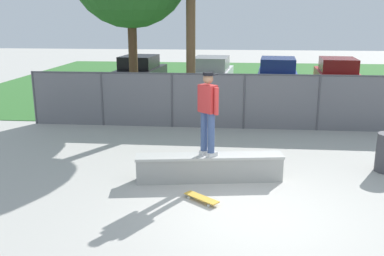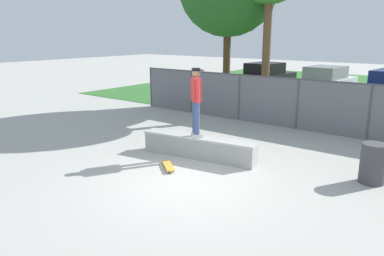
% 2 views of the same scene
% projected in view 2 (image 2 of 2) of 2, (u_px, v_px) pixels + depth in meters
% --- Properties ---
extents(ground_plane, '(80.00, 80.00, 0.00)m').
position_uv_depth(ground_plane, '(187.00, 183.00, 8.47)').
color(ground_plane, '#ADAAA3').
extents(grass_strip, '(26.16, 20.00, 0.02)m').
position_uv_depth(grass_strip, '(367.00, 93.00, 21.22)').
color(grass_strip, '#336B2D').
rests_on(grass_strip, ground).
extents(concrete_ledge, '(3.32, 0.96, 0.60)m').
position_uv_depth(concrete_ledge, '(198.00, 147.00, 10.13)').
color(concrete_ledge, '#999993').
rests_on(concrete_ledge, ground).
extents(skateboarder, '(0.47, 0.44, 1.84)m').
position_uv_depth(skateboarder, '(196.00, 99.00, 9.79)').
color(skateboarder, beige).
rests_on(skateboarder, concrete_ledge).
extents(skateboard, '(0.75, 0.66, 0.09)m').
position_uv_depth(skateboard, '(168.00, 166.00, 9.37)').
color(skateboard, gold).
rests_on(skateboard, ground).
extents(chainlink_fence, '(14.23, 0.07, 1.81)m').
position_uv_depth(chainlink_fence, '(297.00, 102.00, 13.06)').
color(chainlink_fence, '#4C4C51').
rests_on(chainlink_fence, ground).
extents(car_black, '(2.31, 4.35, 1.66)m').
position_uv_depth(car_black, '(265.00, 77.00, 22.02)').
color(car_black, black).
rests_on(car_black, ground).
extents(car_white, '(2.31, 4.35, 1.66)m').
position_uv_depth(car_white, '(326.00, 82.00, 19.62)').
color(car_white, silver).
rests_on(car_white, ground).
extents(trash_bin, '(0.56, 0.56, 0.92)m').
position_uv_depth(trash_bin, '(373.00, 163.00, 8.38)').
color(trash_bin, '#3F3F44').
rests_on(trash_bin, ground).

